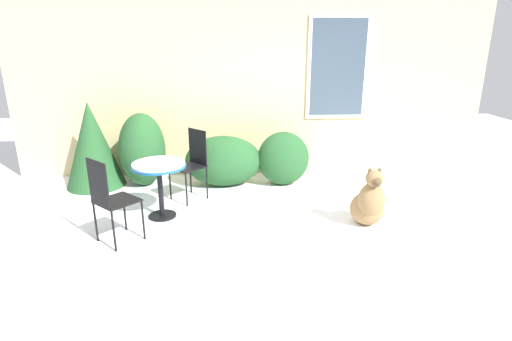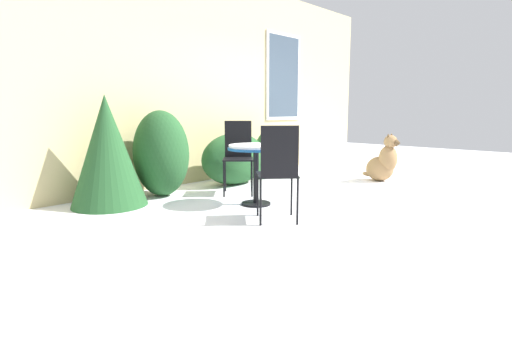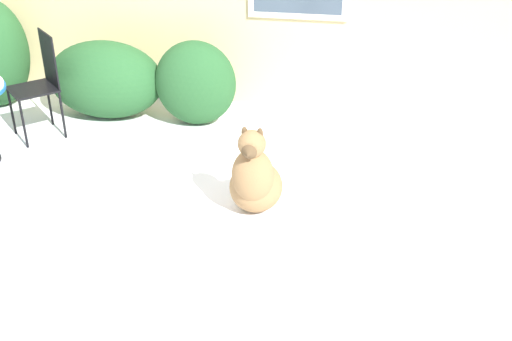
{
  "view_description": "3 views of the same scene",
  "coord_description": "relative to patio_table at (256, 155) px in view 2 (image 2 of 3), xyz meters",
  "views": [
    {
      "loc": [
        -0.28,
        -4.6,
        2.22
      ],
      "look_at": [
        0.0,
        0.6,
        0.55
      ],
      "focal_mm": 28.0,
      "sensor_mm": 36.0,
      "label": 1
    },
    {
      "loc": [
        -4.84,
        -2.97,
        1.18
      ],
      "look_at": [
        -1.27,
        0.36,
        0.43
      ],
      "focal_mm": 28.0,
      "sensor_mm": 36.0,
      "label": 2
    },
    {
      "loc": [
        2.15,
        -4.36,
        2.8
      ],
      "look_at": [
        1.39,
        0.01,
        0.35
      ],
      "focal_mm": 45.0,
      "sensor_mm": 36.0,
      "label": 3
    }
  ],
  "objects": [
    {
      "name": "ground_plane",
      "position": [
        1.27,
        -0.36,
        -0.62
      ],
      "size": [
        16.0,
        16.0,
        0.0
      ],
      "primitive_type": "plane",
      "color": "white"
    },
    {
      "name": "patio_chair_near_table",
      "position": [
        0.35,
        0.68,
        -0.05
      ],
      "size": [
        0.59,
        0.59,
        1.02
      ],
      "rotation": [
        0.0,
        0.0,
        -0.79
      ],
      "color": "black",
      "rests_on": "ground_plane"
    },
    {
      "name": "patio_chair_far_side",
      "position": [
        -0.43,
        -0.71,
        -0.05
      ],
      "size": [
        0.59,
        0.59,
        1.02
      ],
      "rotation": [
        0.0,
        0.0,
        2.4
      ],
      "color": "black",
      "rests_on": "ground_plane"
    },
    {
      "name": "shrub_middle",
      "position": [
        0.79,
        1.21,
        -0.22
      ],
      "size": [
        1.22,
        0.73,
        0.81
      ],
      "color": "#235128",
      "rests_on": "ground_plane"
    },
    {
      "name": "house_wall",
      "position": [
        1.34,
        1.83,
        1.06
      ],
      "size": [
        8.0,
        0.1,
        3.36
      ],
      "color": "#D1BC84",
      "rests_on": "ground_plane"
    },
    {
      "name": "shrub_right",
      "position": [
        1.76,
        1.2,
        -0.19
      ],
      "size": [
        0.83,
        0.61,
        0.87
      ],
      "color": "#235128",
      "rests_on": "ground_plane"
    },
    {
      "name": "patio_table",
      "position": [
        0.0,
        0.0,
        0.0
      ],
      "size": [
        0.7,
        0.7,
        0.75
      ],
      "color": "black",
      "rests_on": "ground_plane"
    },
    {
      "name": "evergreen_bush",
      "position": [
        -1.27,
        1.3,
        0.06
      ],
      "size": [
        0.92,
        0.92,
        1.36
      ],
      "color": "#235128",
      "rests_on": "ground_plane"
    },
    {
      "name": "shrub_left",
      "position": [
        -0.5,
        1.31,
        -0.04
      ],
      "size": [
        0.72,
        0.82,
        1.17
      ],
      "color": "#235128",
      "rests_on": "ground_plane"
    },
    {
      "name": "dog",
      "position": [
        2.65,
        -0.41,
        -0.33
      ],
      "size": [
        0.43,
        0.65,
        0.8
      ],
      "rotation": [
        0.0,
        0.0,
        -0.01
      ],
      "color": "#937047",
      "rests_on": "ground_plane"
    }
  ]
}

